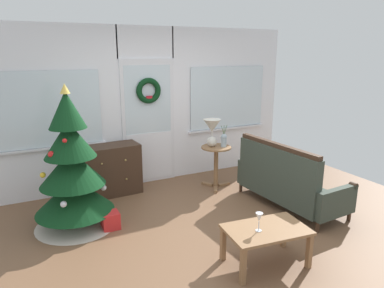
# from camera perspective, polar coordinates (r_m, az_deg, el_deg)

# --- Properties ---
(ground_plane) EXTENTS (6.76, 6.76, 0.00)m
(ground_plane) POSITION_cam_1_polar(r_m,az_deg,el_deg) (4.47, 2.68, -14.20)
(ground_plane) COLOR brown
(back_wall_with_door) EXTENTS (5.20, 0.19, 2.55)m
(back_wall_with_door) POSITION_cam_1_polar(r_m,az_deg,el_deg) (5.88, -7.21, 5.99)
(back_wall_with_door) COLOR white
(back_wall_with_door) RESTS_ON ground
(christmas_tree) EXTENTS (1.02, 1.02, 1.80)m
(christmas_tree) POSITION_cam_1_polar(r_m,az_deg,el_deg) (4.64, -18.68, -4.69)
(christmas_tree) COLOR #4C331E
(christmas_tree) RESTS_ON ground
(dresser_cabinet) EXTENTS (0.92, 0.48, 0.78)m
(dresser_cabinet) POSITION_cam_1_polar(r_m,az_deg,el_deg) (5.62, -13.04, -4.08)
(dresser_cabinet) COLOR #3D281C
(dresser_cabinet) RESTS_ON ground
(settee_sofa) EXTENTS (0.81, 1.68, 0.96)m
(settee_sofa) POSITION_cam_1_polar(r_m,az_deg,el_deg) (5.20, 14.81, -5.89)
(settee_sofa) COLOR #3D281C
(settee_sofa) RESTS_ON ground
(side_table) EXTENTS (0.50, 0.48, 0.69)m
(side_table) POSITION_cam_1_polar(r_m,az_deg,el_deg) (5.71, 3.89, -2.35)
(side_table) COLOR #8E6642
(side_table) RESTS_ON ground
(table_lamp) EXTENTS (0.28, 0.28, 0.44)m
(table_lamp) POSITION_cam_1_polar(r_m,az_deg,el_deg) (5.59, 3.24, 2.41)
(table_lamp) COLOR silver
(table_lamp) RESTS_ON side_table
(flower_vase) EXTENTS (0.11, 0.10, 0.35)m
(flower_vase) POSITION_cam_1_polar(r_m,az_deg,el_deg) (5.63, 5.13, 0.70)
(flower_vase) COLOR #99ADBC
(flower_vase) RESTS_ON side_table
(coffee_table) EXTENTS (0.89, 0.61, 0.41)m
(coffee_table) POSITION_cam_1_polar(r_m,az_deg,el_deg) (3.83, 11.83, -13.92)
(coffee_table) COLOR #8E6642
(coffee_table) RESTS_ON ground
(wine_glass) EXTENTS (0.08, 0.08, 0.20)m
(wine_glass) POSITION_cam_1_polar(r_m,az_deg,el_deg) (3.67, 10.75, -11.60)
(wine_glass) COLOR silver
(wine_glass) RESTS_ON coffee_table
(gift_box) EXTENTS (0.21, 0.19, 0.21)m
(gift_box) POSITION_cam_1_polar(r_m,az_deg,el_deg) (4.65, -12.98, -11.89)
(gift_box) COLOR red
(gift_box) RESTS_ON ground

